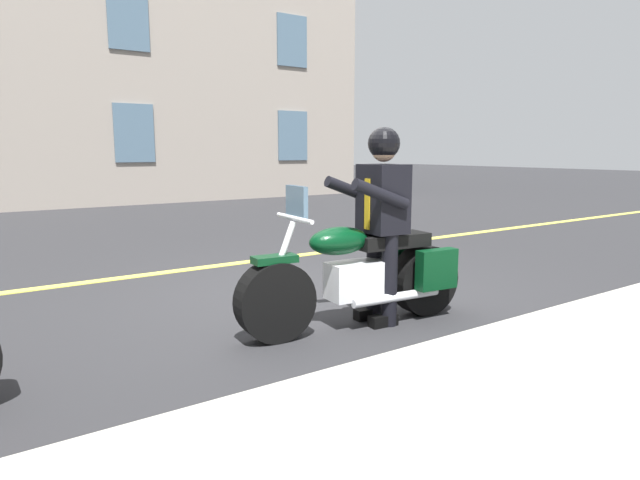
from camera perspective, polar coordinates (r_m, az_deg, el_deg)
The scene contains 4 objects.
ground_plane at distance 5.91m, azimuth -1.01°, elevation -5.84°, with size 80.00×80.00×0.00m, color #28282B.
lane_center_stripe at distance 7.61m, azimuth -9.40°, elevation -2.49°, with size 60.00×0.16×0.01m, color #E5DB4C.
motorcycle_main at distance 4.88m, azimuth 4.44°, elevation -3.67°, with size 2.22×0.72×1.26m.
rider_main at distance 4.89m, azimuth 6.35°, elevation 3.28°, with size 0.66×0.59×1.74m.
Camera 1 is at (3.16, 4.75, 1.54)m, focal length 30.98 mm.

